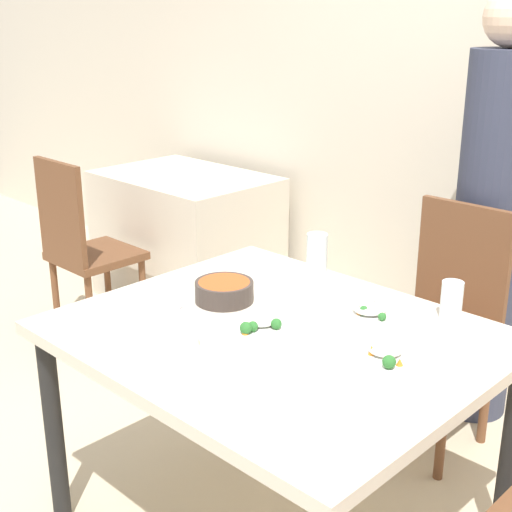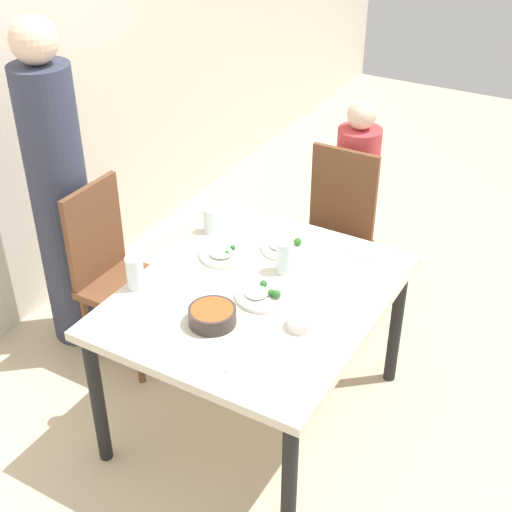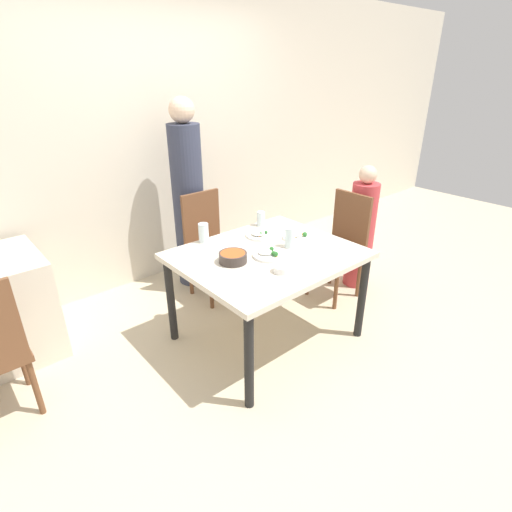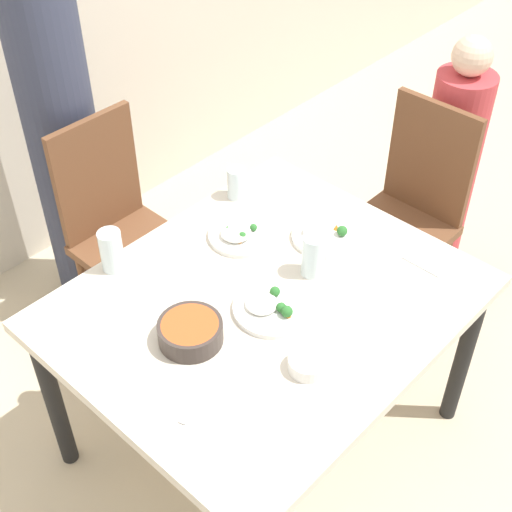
{
  "view_description": "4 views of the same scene",
  "coord_description": "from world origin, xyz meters",
  "px_view_note": "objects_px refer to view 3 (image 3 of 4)",
  "views": [
    {
      "loc": [
        1.32,
        -1.44,
        1.65
      ],
      "look_at": [
        -0.13,
        0.04,
        0.93
      ],
      "focal_mm": 50.0,
      "sensor_mm": 36.0,
      "label": 1
    },
    {
      "loc": [
        -2.16,
        -1.23,
        2.5
      ],
      "look_at": [
        -0.01,
        0.0,
        0.91
      ],
      "focal_mm": 50.0,
      "sensor_mm": 36.0,
      "label": 2
    },
    {
      "loc": [
        -1.77,
        -1.92,
        1.94
      ],
      "look_at": [
        -0.13,
        -0.02,
        0.75
      ],
      "focal_mm": 28.0,
      "sensor_mm": 36.0,
      "label": 3
    },
    {
      "loc": [
        -1.19,
        -1.07,
        2.32
      ],
      "look_at": [
        0.03,
        0.07,
        0.86
      ],
      "focal_mm": 50.0,
      "sensor_mm": 36.0,
      "label": 4
    }
  ],
  "objects_px": {
    "chair_adult_spot": "(209,243)",
    "plate_rice_adult": "(270,254)",
    "bowl_curry": "(233,257)",
    "chair_child_spot": "(341,244)",
    "glass_water_tall": "(261,219)",
    "person_adult": "(188,201)",
    "person_child": "(361,232)"
  },
  "relations": [
    {
      "from": "chair_adult_spot",
      "to": "plate_rice_adult",
      "type": "bearing_deg",
      "value": -96.43
    },
    {
      "from": "bowl_curry",
      "to": "chair_child_spot",
      "type": "bearing_deg",
      "value": 1.21
    },
    {
      "from": "chair_child_spot",
      "to": "glass_water_tall",
      "type": "bearing_deg",
      "value": -120.09
    },
    {
      "from": "glass_water_tall",
      "to": "chair_child_spot",
      "type": "bearing_deg",
      "value": -30.09
    },
    {
      "from": "chair_adult_spot",
      "to": "person_adult",
      "type": "distance_m",
      "value": 0.44
    },
    {
      "from": "chair_child_spot",
      "to": "bowl_curry",
      "type": "bearing_deg",
      "value": -88.79
    },
    {
      "from": "chair_child_spot",
      "to": "glass_water_tall",
      "type": "distance_m",
      "value": 0.8
    },
    {
      "from": "person_child",
      "to": "plate_rice_adult",
      "type": "relative_size",
      "value": 4.64
    },
    {
      "from": "person_child",
      "to": "bowl_curry",
      "type": "distance_m",
      "value": 1.55
    },
    {
      "from": "chair_adult_spot",
      "to": "bowl_curry",
      "type": "relative_size",
      "value": 4.91
    },
    {
      "from": "bowl_curry",
      "to": "plate_rice_adult",
      "type": "distance_m",
      "value": 0.27
    },
    {
      "from": "chair_child_spot",
      "to": "chair_adult_spot",
      "type": "bearing_deg",
      "value": -131.72
    },
    {
      "from": "person_child",
      "to": "glass_water_tall",
      "type": "height_order",
      "value": "person_child"
    },
    {
      "from": "chair_child_spot",
      "to": "person_adult",
      "type": "distance_m",
      "value": 1.45
    },
    {
      "from": "chair_child_spot",
      "to": "bowl_curry",
      "type": "distance_m",
      "value": 1.28
    },
    {
      "from": "chair_adult_spot",
      "to": "person_adult",
      "type": "xyz_separation_m",
      "value": [
        0.0,
        0.31,
        0.32
      ]
    },
    {
      "from": "glass_water_tall",
      "to": "bowl_curry",
      "type": "bearing_deg",
      "value": -146.64
    },
    {
      "from": "person_child",
      "to": "bowl_curry",
      "type": "bearing_deg",
      "value": -179.02
    },
    {
      "from": "chair_child_spot",
      "to": "bowl_curry",
      "type": "xyz_separation_m",
      "value": [
        -1.25,
        -0.03,
        0.26
      ]
    },
    {
      "from": "bowl_curry",
      "to": "chair_adult_spot",
      "type": "bearing_deg",
      "value": 66.39
    },
    {
      "from": "chair_adult_spot",
      "to": "plate_rice_adult",
      "type": "height_order",
      "value": "chair_adult_spot"
    },
    {
      "from": "person_child",
      "to": "person_adult",
      "type": "bearing_deg",
      "value": 136.89
    },
    {
      "from": "chair_adult_spot",
      "to": "bowl_curry",
      "type": "xyz_separation_m",
      "value": [
        -0.36,
        -0.82,
        0.26
      ]
    },
    {
      "from": "person_child",
      "to": "chair_adult_spot",
      "type": "bearing_deg",
      "value": 146.01
    },
    {
      "from": "chair_adult_spot",
      "to": "chair_child_spot",
      "type": "distance_m",
      "value": 1.19
    },
    {
      "from": "person_adult",
      "to": "person_child",
      "type": "relative_size",
      "value": 1.48
    },
    {
      "from": "chair_adult_spot",
      "to": "plate_rice_adult",
      "type": "distance_m",
      "value": 0.95
    },
    {
      "from": "person_adult",
      "to": "chair_adult_spot",
      "type": "bearing_deg",
      "value": -90.0
    },
    {
      "from": "bowl_curry",
      "to": "glass_water_tall",
      "type": "bearing_deg",
      "value": 33.36
    },
    {
      "from": "chair_adult_spot",
      "to": "person_child",
      "type": "relative_size",
      "value": 0.82
    },
    {
      "from": "person_adult",
      "to": "bowl_curry",
      "type": "xyz_separation_m",
      "value": [
        -0.36,
        -1.13,
        -0.05
      ]
    },
    {
      "from": "bowl_curry",
      "to": "glass_water_tall",
      "type": "height_order",
      "value": "glass_water_tall"
    }
  ]
}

